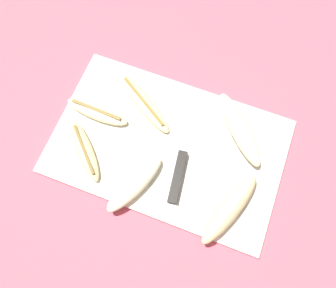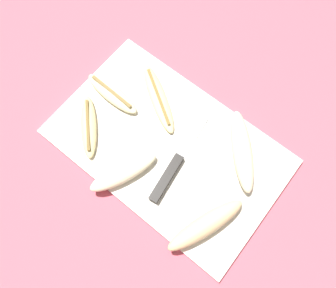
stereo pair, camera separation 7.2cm
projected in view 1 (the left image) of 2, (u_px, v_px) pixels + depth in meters
The scene contains 9 objects.
ground_plane at pixel (168, 147), 0.74m from camera, with size 4.00×4.00×0.00m, color #C65160.
cutting_board at pixel (168, 146), 0.74m from camera, with size 0.51×0.32×0.01m.
knife at pixel (179, 169), 0.71m from camera, with size 0.05×0.23×0.02m.
banana_spotted_left at pixel (85, 150), 0.72m from camera, with size 0.13×0.13×0.02m.
banana_pale_long at pixel (239, 129), 0.72m from camera, with size 0.16×0.17×0.04m.
banana_soft_right at pixel (97, 112), 0.75m from camera, with size 0.15×0.05×0.02m.
banana_golden_short at pixel (144, 103), 0.76m from camera, with size 0.18×0.13×0.02m.
banana_bright_far at pixel (135, 184), 0.69m from camera, with size 0.10×0.16×0.03m.
banana_mellow_near at pixel (230, 209), 0.67m from camera, with size 0.10×0.18×0.04m.
Camera 1 is at (0.08, -0.22, 0.70)m, focal length 35.00 mm.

